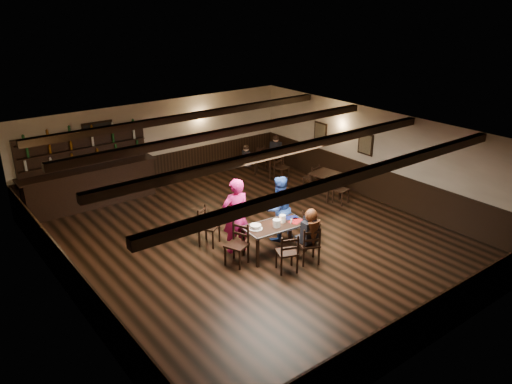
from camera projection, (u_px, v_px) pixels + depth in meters
ground at (256, 241)px, 12.44m from camera, size 10.00×10.00×0.00m
room_shell at (255, 175)px, 11.82m from camera, size 9.02×10.02×2.71m
dining_table at (275, 228)px, 11.61m from camera, size 1.54×0.86×0.75m
chair_near_left at (288, 251)px, 10.86m from camera, size 0.55×0.54×0.92m
chair_near_right at (310, 243)px, 11.21m from camera, size 0.56×0.55×0.92m
chair_end_left at (239, 240)px, 11.25m from camera, size 0.57×0.58×0.97m
chair_end_right at (310, 224)px, 12.29m from camera, size 0.47×0.48×0.81m
chair_far_pushed at (206, 223)px, 12.11m from camera, size 0.61×0.60×0.97m
woman_pink at (236, 216)px, 11.64m from camera, size 0.74×0.55×1.84m
man_blue at (279, 208)px, 12.27m from camera, size 0.86×0.70×1.66m
seated_person at (310, 228)px, 11.14m from camera, size 0.37×0.56×0.91m
cake at (256, 227)px, 11.37m from camera, size 0.32×0.32×0.10m
plate_stack_a at (277, 223)px, 11.47m from camera, size 0.19×0.19×0.17m
plate_stack_b at (282, 218)px, 11.69m from camera, size 0.15×0.15×0.18m
tea_light at (274, 223)px, 11.64m from camera, size 0.05×0.05×0.06m
salt_shaker at (291, 221)px, 11.66m from camera, size 0.04×0.04×0.10m
pepper_shaker at (292, 219)px, 11.76m from camera, size 0.04×0.04×0.09m
drink_glass at (283, 217)px, 11.87m from camera, size 0.07×0.07×0.11m
menu_red at (296, 221)px, 11.78m from camera, size 0.40×0.34×0.00m
menu_blue at (292, 217)px, 11.95m from camera, size 0.36×0.31×0.00m
bar_counter at (90, 181)px, 14.30m from camera, size 3.88×0.70×2.20m
back_table_a at (326, 176)px, 14.91m from camera, size 0.90×0.90×0.75m
back_table_b at (269, 156)px, 16.72m from camera, size 0.93×0.93×0.75m
bg_patron_left at (246, 155)px, 16.30m from camera, size 0.30×0.38×0.69m
bg_patron_right at (276, 146)px, 17.16m from camera, size 0.30×0.40×0.75m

